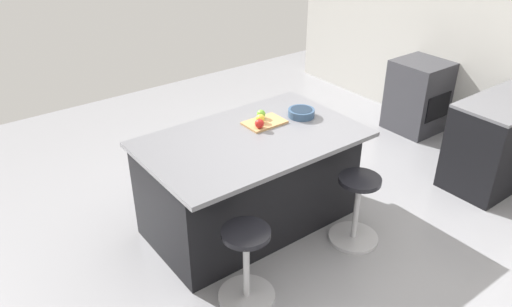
{
  "coord_description": "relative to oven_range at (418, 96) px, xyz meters",
  "views": [
    {
      "loc": [
        2.58,
        2.79,
        2.83
      ],
      "look_at": [
        0.36,
        -0.15,
        0.78
      ],
      "focal_mm": 34.87,
      "sensor_mm": 36.0,
      "label": 1
    }
  ],
  "objects": [
    {
      "name": "interior_partition_left",
      "position": [
        -0.35,
        0.59,
        1.01
      ],
      "size": [
        0.12,
        5.99,
        2.91
      ],
      "color": "beige",
      "rests_on": "ground_plane"
    },
    {
      "name": "cutting_board",
      "position": [
        2.62,
        0.24,
        0.48
      ],
      "size": [
        0.36,
        0.24,
        0.02
      ],
      "primitive_type": "cube",
      "color": "tan",
      "rests_on": "kitchen_island"
    },
    {
      "name": "stool_middle",
      "position": [
        3.45,
        1.1,
        -0.14
      ],
      "size": [
        0.44,
        0.44,
        0.64
      ],
      "color": "#B7B7BC",
      "rests_on": "ground_plane"
    },
    {
      "name": "kitchen_island",
      "position": [
        2.86,
        0.34,
        0.02
      ],
      "size": [
        1.87,
        1.17,
        0.91
      ],
      "color": "black",
      "rests_on": "ground_plane"
    },
    {
      "name": "apple_green",
      "position": [
        2.6,
        0.17,
        0.53
      ],
      "size": [
        0.08,
        0.08,
        0.08
      ],
      "primitive_type": "sphere",
      "color": "#609E2D",
      "rests_on": "cutting_board"
    },
    {
      "name": "oven_range",
      "position": [
        0.0,
        0.0,
        0.0
      ],
      "size": [
        0.6,
        0.61,
        0.89
      ],
      "color": "#38383D",
      "rests_on": "ground_plane"
    },
    {
      "name": "apple_yellow",
      "position": [
        2.66,
        0.24,
        0.53
      ],
      "size": [
        0.08,
        0.08,
        0.08
      ],
      "primitive_type": "sphere",
      "color": "gold",
      "rests_on": "cutting_board"
    },
    {
      "name": "fruit_bowl",
      "position": [
        2.25,
        0.32,
        0.51
      ],
      "size": [
        0.24,
        0.24,
        0.07
      ],
      "color": "#334C6B",
      "rests_on": "kitchen_island"
    },
    {
      "name": "stool_by_window",
      "position": [
        2.27,
        1.1,
        -0.14
      ],
      "size": [
        0.44,
        0.44,
        0.64
      ],
      "color": "#B7B7BC",
      "rests_on": "ground_plane"
    },
    {
      "name": "apple_red",
      "position": [
        2.73,
        0.31,
        0.53
      ],
      "size": [
        0.08,
        0.08,
        0.08
      ],
      "primitive_type": "sphere",
      "color": "red",
      "rests_on": "cutting_board"
    },
    {
      "name": "ground_plane",
      "position": [
        2.5,
        0.59,
        -0.44
      ],
      "size": [
        7.78,
        7.78,
        0.0
      ],
      "primitive_type": "plane",
      "color": "gray"
    }
  ]
}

